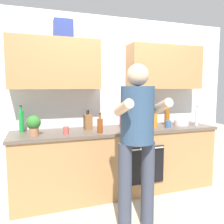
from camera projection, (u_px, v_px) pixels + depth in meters
name	position (u px, v px, depth m)	size (l,w,h in m)	color
ground_plane	(118.00, 191.00, 3.27)	(12.00, 12.00, 0.00)	#B2A893
back_wall_unit	(112.00, 86.00, 3.36)	(4.00, 0.38, 2.50)	silver
counter	(118.00, 160.00, 3.22)	(2.84, 0.67, 0.90)	#A37547
person_standing	(137.00, 133.00, 2.33)	(0.49, 0.45, 1.71)	#383D4C
bottle_hotsauce	(144.00, 117.00, 3.32)	(0.07, 0.07, 0.33)	red
bottle_juice	(155.00, 119.00, 3.26)	(0.06, 0.06, 0.31)	orange
bottle_syrup	(167.00, 116.00, 3.47)	(0.08, 0.08, 0.32)	#8C4C14
bottle_vinegar	(100.00, 125.00, 2.88)	(0.07, 0.07, 0.25)	brown
bottle_water	(197.00, 117.00, 3.43)	(0.05, 0.05, 0.29)	silver
bottle_soda	(21.00, 121.00, 2.92)	(0.06, 0.06, 0.34)	#198C33
cup_ceramic	(66.00, 130.00, 2.83)	(0.07, 0.07, 0.09)	#BF4C47
cup_tea	(168.00, 124.00, 3.26)	(0.08, 0.08, 0.10)	#33598C
mixing_bowl	(181.00, 123.00, 3.47)	(0.21, 0.21, 0.08)	silver
knife_block	(88.00, 122.00, 3.14)	(0.10, 0.14, 0.26)	brown
potted_herb	(34.00, 124.00, 2.72)	(0.17, 0.17, 0.24)	#9E6647
grocery_bag_crisps	(128.00, 120.00, 3.25)	(0.20, 0.21, 0.22)	red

